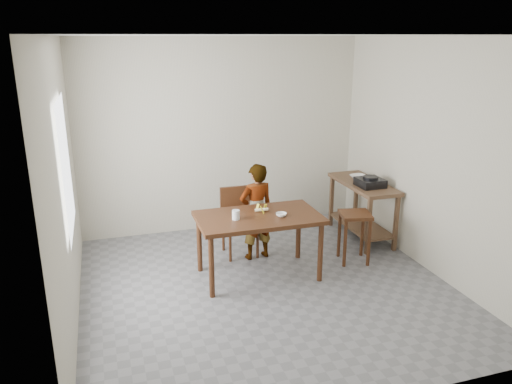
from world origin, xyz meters
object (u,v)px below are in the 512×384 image
object	(u,v)px
child	(256,212)
dining_chair	(240,223)
dining_table	(259,246)
prep_counter	(362,210)
stool	(354,237)

from	to	relation	value
child	dining_chair	size ratio (longest dim) A/B	1.43
dining_table	child	size ratio (longest dim) A/B	1.14
dining_table	dining_chair	world-z (taller)	dining_chair
dining_table	child	xyz separation A→B (m)	(0.13, 0.50, 0.24)
prep_counter	stool	xyz separation A→B (m)	(-0.47, -0.67, -0.08)
child	prep_counter	bearing A→B (deg)	178.34
dining_chair	stool	xyz separation A→B (m)	(1.29, -0.62, -0.11)
child	stool	bearing A→B (deg)	148.62
dining_table	dining_chair	distance (m)	0.65
stool	child	bearing A→B (deg)	157.56
dining_chair	prep_counter	bearing A→B (deg)	1.51
dining_table	dining_chair	xyz separation A→B (m)	(-0.04, 0.65, 0.05)
dining_table	stool	distance (m)	1.25
dining_table	stool	size ratio (longest dim) A/B	2.21
dining_table	prep_counter	world-z (taller)	prep_counter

